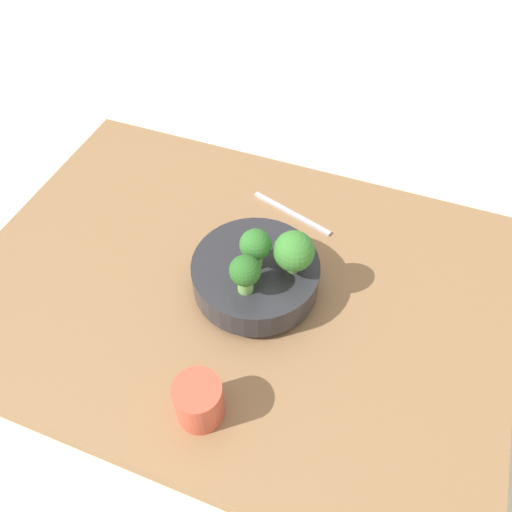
% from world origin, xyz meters
% --- Properties ---
extents(ground_plane, '(6.00, 6.00, 0.00)m').
position_xyz_m(ground_plane, '(0.00, 0.00, 0.00)').
color(ground_plane, beige).
extents(table, '(0.96, 0.69, 0.04)m').
position_xyz_m(table, '(0.00, 0.00, 0.02)').
color(table, olive).
rests_on(table, ground_plane).
extents(bowl, '(0.22, 0.22, 0.07)m').
position_xyz_m(bowl, '(-0.04, -0.00, 0.08)').
color(bowl, '#28282D').
rests_on(bowl, table).
extents(broccoli_floret_back, '(0.05, 0.05, 0.07)m').
position_xyz_m(broccoli_floret_back, '(-0.04, 0.05, 0.16)').
color(broccoli_floret_back, '#7AB256').
rests_on(broccoli_floret_back, bowl).
extents(broccoli_floret_center, '(0.05, 0.05, 0.08)m').
position_xyz_m(broccoli_floret_center, '(-0.04, -0.00, 0.16)').
color(broccoli_floret_center, '#7AB256').
rests_on(broccoli_floret_center, bowl).
extents(broccoli_floret_left, '(0.07, 0.07, 0.08)m').
position_xyz_m(broccoli_floret_left, '(-0.10, -0.01, 0.16)').
color(broccoli_floret_left, '#6BA34C').
rests_on(broccoli_floret_left, bowl).
extents(cup, '(0.07, 0.07, 0.08)m').
position_xyz_m(cup, '(-0.04, 0.24, 0.08)').
color(cup, '#C64C38').
rests_on(cup, table).
extents(fork, '(0.18, 0.06, 0.01)m').
position_xyz_m(fork, '(-0.04, -0.20, 0.05)').
color(fork, '#B2B2B7').
rests_on(fork, table).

